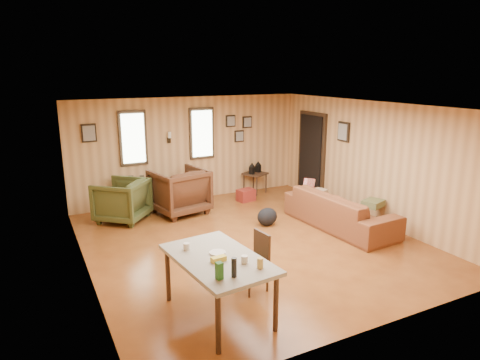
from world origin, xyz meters
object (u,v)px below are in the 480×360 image
(end_table, at_px, (138,189))
(side_table, at_px, (255,172))
(recliner_brown, at_px, (179,189))
(dining_table, at_px, (219,263))
(recliner_green, at_px, (122,198))
(sofa, at_px, (340,204))

(end_table, bearing_deg, side_table, -2.76)
(recliner_brown, xyz_separation_m, side_table, (2.18, 0.63, 0.01))
(end_table, height_order, dining_table, dining_table)
(recliner_green, bearing_deg, sofa, 99.09)
(recliner_green, bearing_deg, recliner_brown, 127.71)
(side_table, xyz_separation_m, dining_table, (-3.06, -4.64, 0.17))
(sofa, height_order, end_table, sofa)
(recliner_brown, distance_m, side_table, 2.27)
(side_table, height_order, dining_table, dining_table)
(recliner_green, distance_m, end_table, 0.85)
(side_table, bearing_deg, end_table, 177.24)
(recliner_brown, bearing_deg, recliner_green, -14.81)
(sofa, distance_m, dining_table, 3.82)
(recliner_brown, distance_m, dining_table, 4.11)
(recliner_brown, distance_m, recliner_green, 1.20)
(end_table, bearing_deg, recliner_green, -125.07)
(recliner_green, xyz_separation_m, dining_table, (0.32, -4.08, 0.24))
(end_table, bearing_deg, sofa, -43.12)
(recliner_brown, height_order, recliner_green, recliner_brown)
(end_table, bearing_deg, recliner_brown, -47.34)
(recliner_brown, xyz_separation_m, dining_table, (-0.88, -4.01, 0.18))
(sofa, xyz_separation_m, recliner_brown, (-2.49, 2.23, 0.07))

